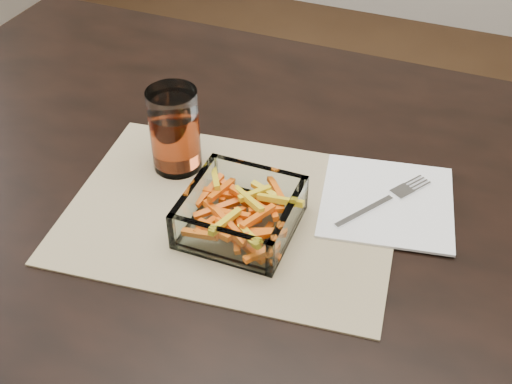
{
  "coord_description": "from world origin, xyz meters",
  "views": [
    {
      "loc": [
        0.16,
        -0.66,
        1.35
      ],
      "look_at": [
        -0.09,
        -0.05,
        0.78
      ],
      "focal_mm": 45.0,
      "sensor_mm": 36.0,
      "label": 1
    }
  ],
  "objects_px": {
    "dining_table": "(325,249)",
    "tumbler": "(175,133)",
    "glass_bowl": "(240,214)",
    "fork": "(386,200)"
  },
  "relations": [
    {
      "from": "dining_table",
      "to": "tumbler",
      "type": "bearing_deg",
      "value": -179.92
    },
    {
      "from": "tumbler",
      "to": "glass_bowl",
      "type": "bearing_deg",
      "value": -32.34
    },
    {
      "from": "dining_table",
      "to": "tumbler",
      "type": "relative_size",
      "value": 12.46
    },
    {
      "from": "tumbler",
      "to": "fork",
      "type": "bearing_deg",
      "value": 5.98
    },
    {
      "from": "dining_table",
      "to": "glass_bowl",
      "type": "bearing_deg",
      "value": -137.27
    },
    {
      "from": "glass_bowl",
      "to": "tumbler",
      "type": "height_order",
      "value": "tumbler"
    },
    {
      "from": "dining_table",
      "to": "fork",
      "type": "bearing_deg",
      "value": 24.15
    },
    {
      "from": "glass_bowl",
      "to": "fork",
      "type": "height_order",
      "value": "glass_bowl"
    },
    {
      "from": "glass_bowl",
      "to": "fork",
      "type": "distance_m",
      "value": 0.21
    },
    {
      "from": "dining_table",
      "to": "fork",
      "type": "distance_m",
      "value": 0.12
    }
  ]
}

